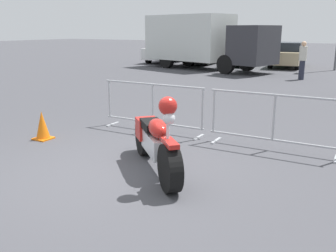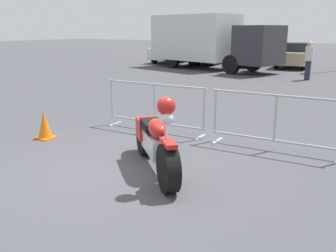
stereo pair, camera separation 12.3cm
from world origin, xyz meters
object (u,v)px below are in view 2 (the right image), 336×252
at_px(box_truck, 207,40).
at_px(traffic_cone, 45,125).
at_px(motorcycle, 155,140).
at_px(parked_car_white, 174,51).
at_px(crowd_barrier_far, 275,122).
at_px(parked_car_tan, 294,55).
at_px(crowd_barrier_near, 155,106).
at_px(parked_car_black, 210,52).
at_px(pedestrian, 309,59).
at_px(parked_car_green, 250,54).

distance_m(box_truck, traffic_cone, 14.73).
relative_size(motorcycle, parked_car_white, 0.40).
distance_m(motorcycle, crowd_barrier_far, 2.40).
height_order(box_truck, parked_car_tan, box_truck).
bearing_deg(motorcycle, parked_car_tan, 140.51).
bearing_deg(crowd_barrier_near, traffic_cone, -133.92).
distance_m(crowd_barrier_near, parked_car_black, 16.90).
distance_m(crowd_barrier_far, parked_car_black, 18.04).
distance_m(crowd_barrier_far, box_truck, 14.74).
xyz_separation_m(motorcycle, crowd_barrier_far, (1.33, 2.00, 0.05)).
distance_m(crowd_barrier_near, pedestrian, 10.78).
bearing_deg(traffic_cone, parked_car_black, 104.59).
bearing_deg(motorcycle, box_truck, 156.56).
xyz_separation_m(motorcycle, box_truck, (-6.21, 14.62, 1.13)).
relative_size(box_truck, parked_car_black, 1.84).
height_order(crowd_barrier_near, pedestrian, pedestrian).
bearing_deg(parked_car_green, box_truck, 152.56).
relative_size(parked_car_tan, pedestrian, 2.61).
bearing_deg(motorcycle, crowd_barrier_near, 167.15).
bearing_deg(parked_car_green, traffic_cone, -179.22).
xyz_separation_m(motorcycle, parked_car_black, (-7.48, 17.74, 0.22)).
xyz_separation_m(box_truck, parked_car_black, (-1.28, 3.12, -0.91)).
bearing_deg(motorcycle, crowd_barrier_far, 99.97).
relative_size(box_truck, parked_car_green, 1.91).
bearing_deg(crowd_barrier_far, box_truck, 120.85).
relative_size(parked_car_black, parked_car_tan, 0.99).
bearing_deg(box_truck, motorcycle, -52.34).
distance_m(parked_car_black, traffic_cone, 18.00).
height_order(box_truck, pedestrian, box_truck).
relative_size(motorcycle, parked_car_black, 0.42).
xyz_separation_m(crowd_barrier_near, parked_car_green, (-3.52, 15.96, 0.14)).
xyz_separation_m(parked_car_white, parked_car_black, (2.63, 0.12, -0.04)).
xyz_separation_m(crowd_barrier_far, parked_car_white, (-11.44, 15.62, 0.21)).
height_order(crowd_barrier_far, box_truck, box_truck).
distance_m(pedestrian, traffic_cone, 12.70).
bearing_deg(parked_car_white, parked_car_green, -91.67).
bearing_deg(traffic_cone, crowd_barrier_near, 46.08).
xyz_separation_m(box_truck, parked_car_green, (1.35, 3.34, -0.94)).
bearing_deg(traffic_cone, parked_car_white, 112.49).
bearing_deg(box_truck, crowd_barrier_far, -44.49).
xyz_separation_m(crowd_barrier_far, box_truck, (-7.54, 12.62, 1.08)).
height_order(crowd_barrier_far, parked_car_black, parked_car_black).
distance_m(parked_car_green, pedestrian, 6.95).
bearing_deg(crowd_barrier_near, parked_car_black, 111.36).
bearing_deg(pedestrian, motorcycle, -104.25).
bearing_deg(crowd_barrier_far, parked_car_tan, 102.34).
relative_size(box_truck, parked_car_tan, 1.82).
relative_size(crowd_barrier_far, parked_car_tan, 0.56).
height_order(parked_car_white, parked_car_black, parked_car_white).
relative_size(crowd_barrier_near, parked_car_black, 0.57).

